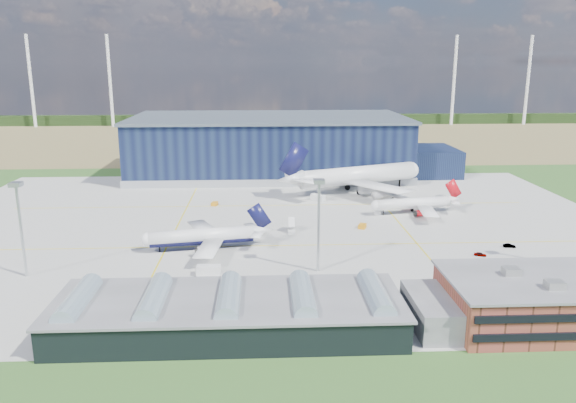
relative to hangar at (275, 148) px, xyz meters
The scene contains 21 objects.
ground 95.56m from the hangar, 91.70° to the right, with size 600.00×600.00×0.00m, color #2F5921.
apron 85.64m from the hangar, 91.90° to the right, with size 220.00×160.00×0.08m.
farmland 125.76m from the hangar, 91.29° to the left, with size 600.00×220.00×0.01m, color #917F4E.
treeline 205.36m from the hangar, 90.78° to the left, with size 600.00×8.00×8.00m, color black.
horizon_dressing 279.32m from the hangar, 134.20° to the left, with size 440.20×18.00×70.00m.
hangar is the anchor object (origin of this frame).
ops_building 163.51m from the hangar, 71.37° to the right, with size 46.00×23.00×10.90m.
glass_concourse 155.28m from the hangar, 93.42° to the right, with size 78.00×23.00×8.60m.
light_mast_west 139.77m from the hangar, 116.71° to the right, with size 2.60×2.60×23.00m.
light_mast_center 125.07m from the hangar, 86.70° to the right, with size 2.60×2.60×23.00m.
airliner_navy 109.36m from the hangar, 102.06° to the right, with size 36.31×35.52×11.84m, color white, non-canonical shape.
airliner_red 85.48m from the hangar, 58.65° to the right, with size 33.52×32.79×10.93m, color white, non-canonical shape.
airliner_widebody 50.68m from the hangar, 51.78° to the right, with size 63.54×62.16×20.72m, color white, non-canonical shape.
gse_tug_b 93.15m from the hangar, 74.68° to the right, with size 2.08×3.12×1.35m, color orange.
gse_van_a 128.24m from the hangar, 98.69° to the right, with size 2.49×5.70×2.49m, color silver.
gse_cart_a 80.64m from the hangar, 65.70° to the right, with size 2.12×3.19×1.38m, color silver.
gse_van_b 56.22m from the hangar, 75.07° to the right, with size 2.39×5.21×2.39m, color silver.
gse_tug_c 64.28m from the hangar, 111.55° to the right, with size 1.85×2.97×1.30m, color orange.
airstair 91.80m from the hangar, 88.50° to the right, with size 1.89×4.74×3.03m, color silver.
car_a 127.22m from the hangar, 66.25° to the right, with size 1.27×3.16×1.08m, color #99999E.
car_b 126.19m from the hangar, 60.58° to the right, with size 1.16×3.32×1.09m, color #99999E.
Camera 1 is at (-3.44, -158.62, 49.93)m, focal length 35.00 mm.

